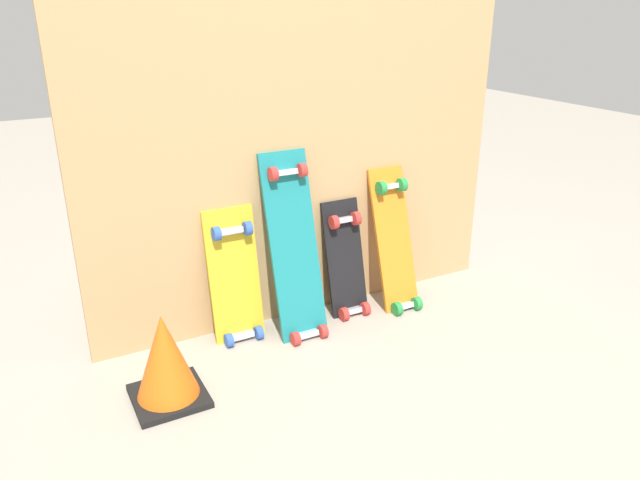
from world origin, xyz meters
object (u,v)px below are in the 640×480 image
skateboard_yellow (235,283)px  skateboard_teal (295,254)px  skateboard_black (346,265)px  traffic_cone (165,359)px  skateboard_orange (395,247)px

skateboard_yellow → skateboard_teal: (0.25, -0.06, 0.11)m
skateboard_black → traffic_cone: (-0.92, -0.29, -0.06)m
skateboard_black → skateboard_teal: bearing=-171.5°
skateboard_black → skateboard_orange: 0.25m
skateboard_black → skateboard_orange: size_ratio=0.83×
skateboard_orange → skateboard_black: bearing=171.1°
skateboard_yellow → skateboard_black: skateboard_yellow is taller
skateboard_yellow → traffic_cone: skateboard_yellow is taller
skateboard_teal → skateboard_black: skateboard_teal is taller
skateboard_teal → skateboard_orange: bearing=0.4°
skateboard_black → skateboard_orange: bearing=-8.9°
traffic_cone → skateboard_yellow: bearing=38.6°
skateboard_teal → skateboard_black: (0.28, 0.04, -0.13)m
skateboard_orange → skateboard_teal: bearing=-179.6°
skateboard_teal → skateboard_orange: size_ratio=1.19×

